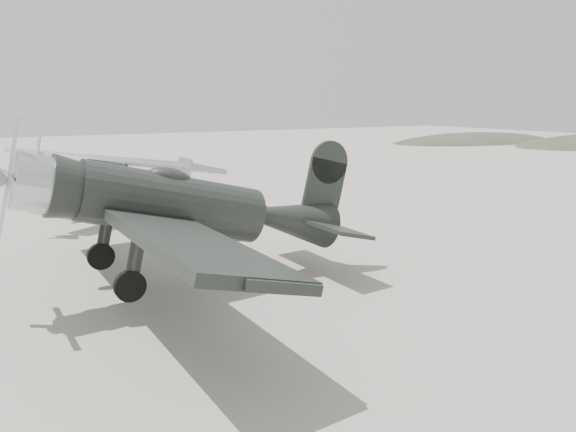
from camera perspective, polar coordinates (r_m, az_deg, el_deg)
name	(u,v)px	position (r m, az deg, el deg)	size (l,w,h in m)	color
ground	(364,291)	(15.93, 7.71, -7.57)	(160.00, 160.00, 0.00)	#9B968A
hill_northeast	(476,141)	(78.96, 18.58, 7.20)	(32.00, 16.00, 5.20)	#323D2C
lowwing_monoplane	(188,207)	(15.67, -10.09, 0.87)	(9.79, 13.56, 4.41)	black
highwing_monoplane	(117,171)	(26.07, -16.97, 4.36)	(9.12, 11.71, 3.44)	#9D9FA2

